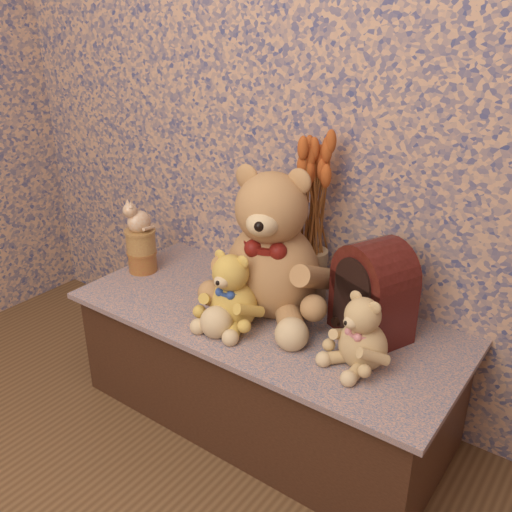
{
  "coord_description": "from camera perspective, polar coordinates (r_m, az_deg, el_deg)",
  "views": [
    {
      "loc": [
        0.96,
        -0.16,
        1.41
      ],
      "look_at": [
        0.0,
        1.16,
        0.67
      ],
      "focal_mm": 39.38,
      "sensor_mm": 36.0,
      "label": 1
    }
  ],
  "objects": [
    {
      "name": "display_shelf",
      "position": [
        2.06,
        0.84,
        -11.12
      ],
      "size": [
        1.36,
        0.61,
        0.43
      ],
      "primitive_type": "cube",
      "color": "#3D567D",
      "rests_on": "ground"
    },
    {
      "name": "teddy_large",
      "position": [
        1.87,
        1.75,
        2.18
      ],
      "size": [
        0.58,
        0.63,
        0.55
      ],
      "primitive_type": null,
      "rotation": [
        0.0,
        0.0,
        0.33
      ],
      "color": "#A87041",
      "rests_on": "display_shelf"
    },
    {
      "name": "teddy_medium",
      "position": [
        1.83,
        -2.34,
        -3.02
      ],
      "size": [
        0.24,
        0.28,
        0.28
      ],
      "primitive_type": null,
      "rotation": [
        0.0,
        0.0,
        0.08
      ],
      "color": "gold",
      "rests_on": "display_shelf"
    },
    {
      "name": "teddy_small",
      "position": [
        1.66,
        10.95,
        -7.19
      ],
      "size": [
        0.26,
        0.29,
        0.24
      ],
      "primitive_type": null,
      "rotation": [
        0.0,
        0.0,
        -0.37
      ],
      "color": "tan",
      "rests_on": "display_shelf"
    },
    {
      "name": "cathedral_radio",
      "position": [
        1.8,
        11.85,
        -3.31
      ],
      "size": [
        0.28,
        0.25,
        0.32
      ],
      "primitive_type": null,
      "rotation": [
        0.0,
        0.0,
        -0.41
      ],
      "color": "#3E100B",
      "rests_on": "display_shelf"
    },
    {
      "name": "ceramic_vase",
      "position": [
        2.01,
        5.6,
        -1.92
      ],
      "size": [
        0.14,
        0.14,
        0.19
      ],
      "primitive_type": "cylinder",
      "rotation": [
        0.0,
        0.0,
        0.22
      ],
      "color": "tan",
      "rests_on": "display_shelf"
    },
    {
      "name": "dried_stalks",
      "position": [
        1.89,
        5.97,
        6.34
      ],
      "size": [
        0.23,
        0.23,
        0.42
      ],
      "primitive_type": null,
      "rotation": [
        0.0,
        0.0,
        -0.04
      ],
      "color": "#B24C1C",
      "rests_on": "ceramic_vase"
    },
    {
      "name": "biscuit_tin_lower",
      "position": [
        2.28,
        -11.44,
        -0.52
      ],
      "size": [
        0.14,
        0.14,
        0.08
      ],
      "primitive_type": "cylinder",
      "rotation": [
        0.0,
        0.0,
        -0.24
      ],
      "color": "#AE8D33",
      "rests_on": "display_shelf"
    },
    {
      "name": "biscuit_tin_upper",
      "position": [
        2.24,
        -11.62,
        1.46
      ],
      "size": [
        0.13,
        0.13,
        0.09
      ],
      "primitive_type": "cylinder",
      "rotation": [
        0.0,
        0.0,
        -0.19
      ],
      "color": "#D9BD5F",
      "rests_on": "biscuit_tin_lower"
    },
    {
      "name": "cat_figurine",
      "position": [
        2.2,
        -11.86,
        4.11
      ],
      "size": [
        0.13,
        0.13,
        0.13
      ],
      "primitive_type": null,
      "rotation": [
        0.0,
        0.0,
        -0.37
      ],
      "color": "silver",
      "rests_on": "biscuit_tin_upper"
    }
  ]
}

